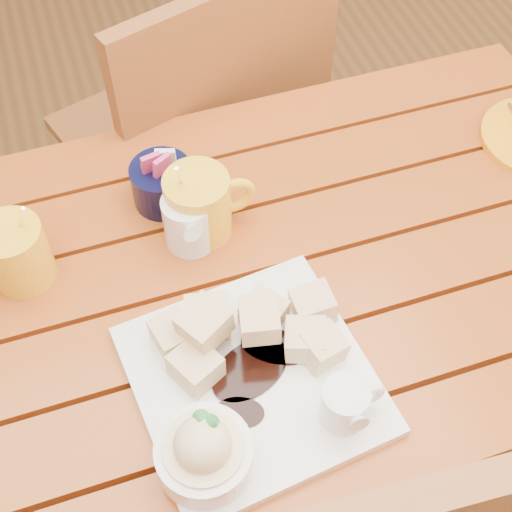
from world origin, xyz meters
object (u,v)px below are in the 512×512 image
object	(u,v)px
table	(257,347)
coffee_mug_right	(200,204)
dessert_plate	(244,388)
coffee_mug_left	(14,254)
chair_far	(202,138)

from	to	relation	value
table	coffee_mug_right	world-z (taller)	coffee_mug_right
dessert_plate	coffee_mug_right	xyz separation A→B (m)	(0.02, 0.28, 0.02)
coffee_mug_left	coffee_mug_right	bearing A→B (deg)	-15.24
dessert_plate	coffee_mug_right	world-z (taller)	coffee_mug_right
coffee_mug_right	chair_far	bearing A→B (deg)	74.67
dessert_plate	coffee_mug_left	size ratio (longest dim) A/B	2.14
chair_far	coffee_mug_left	bearing A→B (deg)	30.39
dessert_plate	chair_far	distance (m)	0.74
table	chair_far	bearing A→B (deg)	83.02
chair_far	table	bearing A→B (deg)	65.02
table	coffee_mug_right	distance (m)	0.23
coffee_mug_left	coffee_mug_right	size ratio (longest dim) A/B	0.94
coffee_mug_right	chair_far	distance (m)	0.50
dessert_plate	coffee_mug_right	distance (m)	0.28
coffee_mug_left	coffee_mug_right	world-z (taller)	coffee_mug_right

